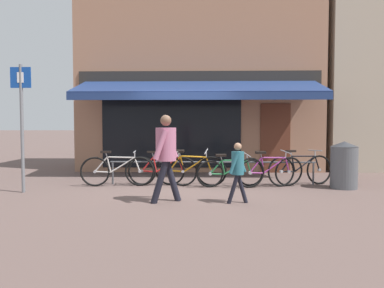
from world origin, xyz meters
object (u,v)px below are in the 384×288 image
object	(u,v)px
bicycle_red	(162,170)
pedestrian_adult	(166,149)
bicycle_black	(300,169)
parking_sign	(22,115)
bicycle_silver	(117,170)
bicycle_orange	(190,170)
bicycle_green	(230,172)
bicycle_purple	(269,171)
pedestrian_child	(238,166)
litter_bin	(344,165)

from	to	relation	value
bicycle_red	pedestrian_adult	size ratio (longest dim) A/B	1.01
bicycle_black	pedestrian_adult	world-z (taller)	pedestrian_adult
parking_sign	bicycle_silver	bearing A→B (deg)	25.44
bicycle_orange	parking_sign	size ratio (longest dim) A/B	0.63
bicycle_orange	bicycle_green	xyz separation A→B (m)	(0.95, -0.11, -0.04)
bicycle_silver	bicycle_purple	xyz separation A→B (m)	(3.59, -0.06, 0.00)
bicycle_silver	pedestrian_adult	xyz separation A→B (m)	(1.34, -1.77, 0.62)
pedestrian_adult	pedestrian_child	size ratio (longest dim) A/B	1.46
bicycle_green	bicycle_black	distance (m)	1.72
pedestrian_adult	parking_sign	distance (m)	3.37
bicycle_silver	litter_bin	bearing A→B (deg)	-6.62
bicycle_green	pedestrian_child	bearing A→B (deg)	-101.87
bicycle_red	bicycle_orange	distance (m)	0.67
bicycle_red	bicycle_black	distance (m)	3.32
bicycle_silver	pedestrian_adult	bearing A→B (deg)	-58.05
pedestrian_adult	pedestrian_child	xyz separation A→B (m)	(1.34, -0.07, -0.31)
bicycle_green	bicycle_black	size ratio (longest dim) A/B	0.95
bicycle_green	parking_sign	size ratio (longest dim) A/B	0.59
bicycle_orange	pedestrian_child	world-z (taller)	pedestrian_child
pedestrian_child	bicycle_green	bearing A→B (deg)	98.64
bicycle_silver	pedestrian_adult	distance (m)	2.31
bicycle_orange	pedestrian_child	distance (m)	2.15
bicycle_green	parking_sign	world-z (taller)	parking_sign
bicycle_purple	litter_bin	world-z (taller)	litter_bin
bicycle_orange	pedestrian_child	xyz separation A→B (m)	(0.95, -1.90, 0.30)
bicycle_red	litter_bin	world-z (taller)	litter_bin
bicycle_red	litter_bin	distance (m)	4.23
bicycle_orange	bicycle_green	bearing A→B (deg)	1.42
bicycle_green	litter_bin	world-z (taller)	litter_bin
bicycle_green	bicycle_black	world-z (taller)	bicycle_black
bicycle_black	bicycle_green	bearing A→B (deg)	169.16
bicycle_silver	bicycle_orange	distance (m)	1.73
bicycle_silver	pedestrian_adult	size ratio (longest dim) A/B	1.05
bicycle_red	bicycle_green	xyz separation A→B (m)	(1.62, -0.17, -0.02)
bicycle_purple	pedestrian_adult	world-z (taller)	pedestrian_adult
bicycle_silver	bicycle_red	xyz separation A→B (m)	(1.06, 0.13, -0.01)
pedestrian_child	bicycle_orange	bearing A→B (deg)	125.18
bicycle_orange	bicycle_black	world-z (taller)	bicycle_orange
bicycle_red	pedestrian_child	distance (m)	2.57
bicycle_purple	pedestrian_child	bearing A→B (deg)	-132.32
bicycle_red	bicycle_black	xyz separation A→B (m)	(3.32, 0.11, 0.01)
bicycle_purple	parking_sign	world-z (taller)	parking_sign
pedestrian_child	parking_sign	xyz separation A→B (m)	(-4.52, 0.96, 0.97)
parking_sign	bicycle_red	bearing A→B (deg)	19.05
bicycle_red	bicycle_orange	bearing A→B (deg)	-0.97
bicycle_green	litter_bin	xyz separation A→B (m)	(2.59, -0.09, 0.19)
pedestrian_adult	pedestrian_child	distance (m)	1.38
bicycle_black	pedestrian_adult	bearing A→B (deg)	-166.76
bicycle_red	bicycle_black	world-z (taller)	bicycle_black
bicycle_green	bicycle_red	bearing A→B (deg)	162.03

